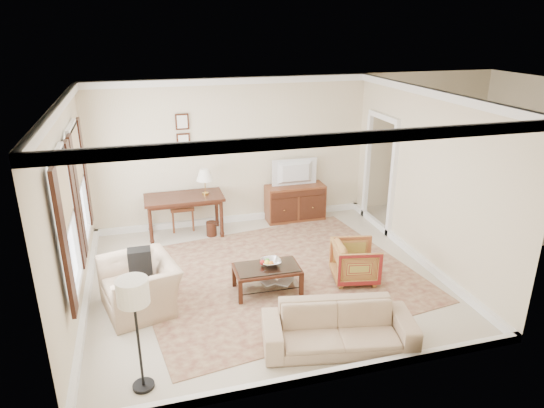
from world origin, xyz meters
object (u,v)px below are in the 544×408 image
tv (296,165)px  sofa (339,321)px  sideboard (295,203)px  writing_desk (184,202)px  coffee_table (267,273)px  club_armchair (139,278)px  striped_armchair (355,260)px

tv → sofa: 4.30m
tv → sideboard: bearing=-90.0°
sideboard → tv: (0.00, -0.02, 0.82)m
writing_desk → sofa: size_ratio=0.77×
tv → coffee_table: bearing=63.4°
sideboard → club_armchair: 4.09m
sideboard → coffee_table: (-1.30, -2.63, -0.05)m
writing_desk → striped_armchair: bearing=-45.6°
tv → club_armchair: 4.13m
striped_armchair → sofa: size_ratio=0.37×
writing_desk → coffee_table: (0.97, -2.42, -0.37)m
tv → striped_armchair: bearing=92.9°
sideboard → tv: bearing=-90.0°
striped_armchair → club_armchair: (-3.29, 0.08, 0.13)m
striped_armchair → sofa: (-0.92, -1.50, 0.02)m
coffee_table → sofa: (0.52, -1.54, 0.05)m
striped_armchair → tv: bearing=14.1°
writing_desk → sideboard: bearing=5.1°
sofa → club_armchair: bearing=157.0°
writing_desk → coffee_table: bearing=-68.2°
club_armchair → striped_armchair: bearing=74.5°
coffee_table → striped_armchair: bearing=-1.5°
coffee_table → striped_armchair: size_ratio=1.42×
coffee_table → club_armchair: size_ratio=0.90×
writing_desk → coffee_table: 2.64m
coffee_table → club_armchair: club_armchair is taller
tv → striped_armchair: (0.13, -2.64, -0.83)m
club_armchair → sofa: bearing=42.2°
tv → writing_desk: bearing=4.6°
sideboard → club_armchair: bearing=-140.7°
tv → club_armchair: bearing=39.1°
tv → sofa: (-0.79, -4.15, -0.81)m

